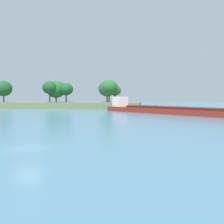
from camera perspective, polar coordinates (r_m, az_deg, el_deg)
The scene contains 3 objects.
ground_plane at distance 27.91m, azimuth -14.83°, elevation -6.24°, with size 400.00×400.00×0.00m, color teal.
treeline_island at distance 108.46m, azimuth -8.92°, elevation 2.46°, with size 54.53×11.54×9.60m.
cargo_barge at distance 78.00m, azimuth 10.00°, elevation 0.38°, with size 34.38×34.10×5.87m.
Camera 1 is at (10.51, -25.47, 4.43)m, focal length 50.90 mm.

